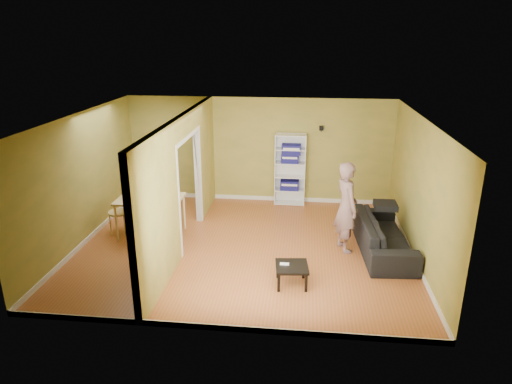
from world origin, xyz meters
TOP-DOWN VIEW (x-y plane):
  - room_shell at (0.00, 0.00)m, footprint 6.50×6.50m
  - partition at (-1.20, 0.00)m, footprint 0.22×5.50m
  - wall_speaker at (1.50, 2.69)m, footprint 0.10×0.10m
  - sofa at (2.70, 0.14)m, footprint 2.34×1.12m
  - person at (1.95, 0.11)m, footprint 0.92×0.82m
  - bookshelf at (0.78, 2.60)m, footprint 0.74×0.33m
  - paper_box_navy_a at (0.78, 2.56)m, footprint 0.45×0.30m
  - paper_box_navy_b at (0.77, 2.56)m, footprint 0.42×0.27m
  - paper_box_navy_c at (0.80, 2.56)m, footprint 0.46×0.30m
  - coffee_table at (0.98, -1.35)m, footprint 0.54×0.54m
  - game_controller at (0.85, -1.33)m, footprint 0.15×0.04m
  - dining_table at (-2.03, 0.37)m, footprint 1.32×0.88m
  - chair_left at (-2.74, 0.41)m, footprint 0.46×0.46m
  - chair_near at (-1.96, -0.22)m, footprint 0.45×0.45m
  - chair_far at (-1.91, 0.97)m, footprint 0.61×0.61m

SIDE VIEW (x-z plane):
  - coffee_table at x=0.98m, z-range 0.13..0.49m
  - game_controller at x=0.85m, z-range 0.36..0.39m
  - sofa at x=2.70m, z-range 0.00..0.87m
  - chair_near at x=-1.96m, z-range 0.00..0.93m
  - chair_left at x=-2.74m, z-range 0.00..0.98m
  - paper_box_navy_a at x=0.78m, z-range 0.38..0.61m
  - chair_far at x=-1.91m, z-range 0.00..1.05m
  - dining_table at x=-2.03m, z-range 0.33..1.16m
  - bookshelf at x=0.78m, z-range 0.00..1.77m
  - person at x=1.95m, z-range 0.00..2.09m
  - paper_box_navy_b at x=0.77m, z-range 1.07..1.28m
  - room_shell at x=0.00m, z-range -1.95..4.55m
  - partition at x=-1.20m, z-range 0.00..2.60m
  - paper_box_navy_c at x=0.80m, z-range 1.30..1.54m
  - wall_speaker at x=1.50m, z-range 1.85..1.95m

